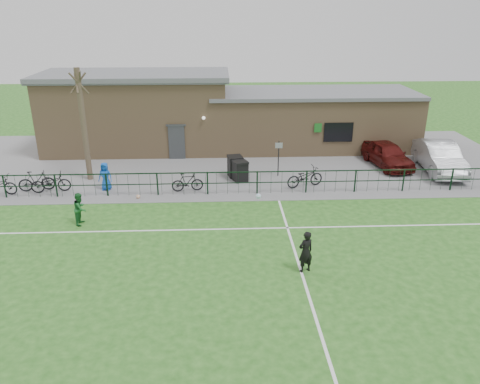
{
  "coord_description": "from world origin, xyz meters",
  "views": [
    {
      "loc": [
        -0.84,
        -13.98,
        8.89
      ],
      "look_at": [
        0.0,
        5.0,
        1.3
      ],
      "focal_mm": 35.0,
      "sensor_mm": 36.0,
      "label": 1
    }
  ],
  "objects_px": {
    "car_maroon": "(388,154)",
    "bicycle_e": "(305,177)",
    "bare_tree": "(84,126)",
    "spectator_child": "(105,176)",
    "bicycle_b": "(37,181)",
    "bicycle_d": "(187,182)",
    "ball_ground": "(138,197)",
    "bicycle_c": "(51,183)",
    "sign_post": "(278,159)",
    "outfield_player": "(80,209)",
    "wheelie_bin_left": "(240,171)",
    "car_silver": "(439,157)",
    "wheelie_bin_right": "(235,167)"
  },
  "relations": [
    {
      "from": "sign_post",
      "to": "outfield_player",
      "type": "bearing_deg",
      "value": -148.28
    },
    {
      "from": "car_maroon",
      "to": "bicycle_d",
      "type": "relative_size",
      "value": 2.63
    },
    {
      "from": "bicycle_b",
      "to": "outfield_player",
      "type": "bearing_deg",
      "value": -152.71
    },
    {
      "from": "bicycle_e",
      "to": "car_maroon",
      "type": "bearing_deg",
      "value": -78.34
    },
    {
      "from": "car_silver",
      "to": "bicycle_b",
      "type": "bearing_deg",
      "value": -168.6
    },
    {
      "from": "bicycle_b",
      "to": "bicycle_c",
      "type": "distance_m",
      "value": 0.81
    },
    {
      "from": "bicycle_c",
      "to": "sign_post",
      "type": "bearing_deg",
      "value": -91.72
    },
    {
      "from": "bare_tree",
      "to": "car_silver",
      "type": "bearing_deg",
      "value": 1.37
    },
    {
      "from": "bare_tree",
      "to": "car_maroon",
      "type": "distance_m",
      "value": 17.23
    },
    {
      "from": "wheelie_bin_left",
      "to": "car_maroon",
      "type": "relative_size",
      "value": 0.25
    },
    {
      "from": "bicycle_b",
      "to": "bicycle_d",
      "type": "relative_size",
      "value": 1.1
    },
    {
      "from": "sign_post",
      "to": "outfield_player",
      "type": "xyz_separation_m",
      "value": [
        -9.32,
        -5.76,
        -0.31
      ]
    },
    {
      "from": "wheelie_bin_left",
      "to": "wheelie_bin_right",
      "type": "distance_m",
      "value": 0.73
    },
    {
      "from": "bare_tree",
      "to": "bicycle_d",
      "type": "distance_m",
      "value": 6.34
    },
    {
      "from": "car_maroon",
      "to": "bicycle_e",
      "type": "height_order",
      "value": "car_maroon"
    },
    {
      "from": "wheelie_bin_left",
      "to": "sign_post",
      "type": "xyz_separation_m",
      "value": [
        2.17,
        0.7,
        0.48
      ]
    },
    {
      "from": "bicycle_c",
      "to": "bicycle_e",
      "type": "bearing_deg",
      "value": -100.26
    },
    {
      "from": "bicycle_b",
      "to": "ball_ground",
      "type": "bearing_deg",
      "value": -115.44
    },
    {
      "from": "bicycle_c",
      "to": "bicycle_d",
      "type": "distance_m",
      "value": 6.94
    },
    {
      "from": "car_silver",
      "to": "bicycle_b",
      "type": "xyz_separation_m",
      "value": [
        -21.92,
        -2.11,
        -0.3
      ]
    },
    {
      "from": "bare_tree",
      "to": "bicycle_e",
      "type": "xyz_separation_m",
      "value": [
        11.57,
        -1.67,
        -2.44
      ]
    },
    {
      "from": "sign_post",
      "to": "bicycle_d",
      "type": "height_order",
      "value": "sign_post"
    },
    {
      "from": "wheelie_bin_left",
      "to": "car_silver",
      "type": "xyz_separation_m",
      "value": [
        11.45,
        1.08,
        0.31
      ]
    },
    {
      "from": "wheelie_bin_left",
      "to": "bicycle_e",
      "type": "height_order",
      "value": "bicycle_e"
    },
    {
      "from": "spectator_child",
      "to": "outfield_player",
      "type": "bearing_deg",
      "value": -83.34
    },
    {
      "from": "car_silver",
      "to": "bicycle_c",
      "type": "height_order",
      "value": "car_silver"
    },
    {
      "from": "ball_ground",
      "to": "bicycle_d",
      "type": "bearing_deg",
      "value": 19.68
    },
    {
      "from": "bicycle_b",
      "to": "spectator_child",
      "type": "distance_m",
      "value": 3.51
    },
    {
      "from": "bicycle_d",
      "to": "bicycle_c",
      "type": "bearing_deg",
      "value": 80.78
    },
    {
      "from": "bicycle_b",
      "to": "outfield_player",
      "type": "xyz_separation_m",
      "value": [
        3.32,
        -4.02,
        0.16
      ]
    },
    {
      "from": "wheelie_bin_right",
      "to": "outfield_player",
      "type": "height_order",
      "value": "outfield_player"
    },
    {
      "from": "wheelie_bin_right",
      "to": "car_maroon",
      "type": "xyz_separation_m",
      "value": [
        9.05,
        1.41,
        0.18
      ]
    },
    {
      "from": "car_maroon",
      "to": "bicycle_c",
      "type": "bearing_deg",
      "value": -178.66
    },
    {
      "from": "spectator_child",
      "to": "bicycle_c",
      "type": "bearing_deg",
      "value": -166.52
    },
    {
      "from": "bicycle_c",
      "to": "outfield_player",
      "type": "xyz_separation_m",
      "value": [
        2.54,
        -3.82,
        0.19
      ]
    },
    {
      "from": "wheelie_bin_left",
      "to": "car_maroon",
      "type": "bearing_deg",
      "value": -6.79
    },
    {
      "from": "wheelie_bin_left",
      "to": "bicycle_e",
      "type": "xyz_separation_m",
      "value": [
        3.36,
        -1.07,
        0.01
      ]
    },
    {
      "from": "bare_tree",
      "to": "bicycle_c",
      "type": "bearing_deg",
      "value": -128.73
    },
    {
      "from": "wheelie_bin_left",
      "to": "sign_post",
      "type": "bearing_deg",
      "value": -2.25
    },
    {
      "from": "car_maroon",
      "to": "bicycle_c",
      "type": "xyz_separation_m",
      "value": [
        -18.5,
        -3.34,
        -0.21
      ]
    },
    {
      "from": "wheelie_bin_left",
      "to": "car_maroon",
      "type": "distance_m",
      "value": 9.06
    },
    {
      "from": "sign_post",
      "to": "bicycle_c",
      "type": "relative_size",
      "value": 1.03
    },
    {
      "from": "ball_ground",
      "to": "bicycle_e",
      "type": "bearing_deg",
      "value": 8.15
    },
    {
      "from": "wheelie_bin_left",
      "to": "bicycle_d",
      "type": "distance_m",
      "value": 3.1
    },
    {
      "from": "car_maroon",
      "to": "bicycle_e",
      "type": "xyz_separation_m",
      "value": [
        -5.45,
        -3.17,
        -0.19
      ]
    },
    {
      "from": "bicycle_d",
      "to": "bicycle_e",
      "type": "xyz_separation_m",
      "value": [
        6.11,
        0.36,
        0.05
      ]
    },
    {
      "from": "wheelie_bin_left",
      "to": "bicycle_e",
      "type": "distance_m",
      "value": 3.52
    },
    {
      "from": "bare_tree",
      "to": "outfield_player",
      "type": "bearing_deg",
      "value": -79.41
    },
    {
      "from": "bicycle_d",
      "to": "spectator_child",
      "type": "relative_size",
      "value": 1.11
    },
    {
      "from": "bare_tree",
      "to": "spectator_child",
      "type": "distance_m",
      "value": 3.05
    }
  ]
}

